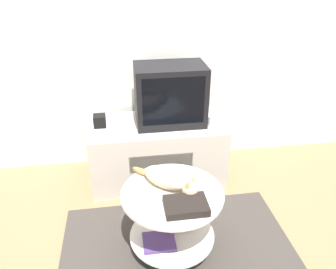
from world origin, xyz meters
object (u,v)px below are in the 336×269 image
object	(u,v)px
dvd_box	(186,206)
cat	(169,179)
tv	(170,95)
speaker	(100,121)

from	to	relation	value
dvd_box	cat	xyz separation A→B (m)	(-0.07, 0.23, 0.03)
tv	dvd_box	size ratio (longest dim) A/B	2.23
tv	speaker	bearing A→B (deg)	179.48
tv	cat	bearing A→B (deg)	-99.42
tv	speaker	xyz separation A→B (m)	(-0.60, 0.01, -0.20)
speaker	dvd_box	xyz separation A→B (m)	(0.53, -1.06, -0.09)
dvd_box	cat	world-z (taller)	cat
tv	dvd_box	bearing A→B (deg)	-93.66
cat	speaker	bearing A→B (deg)	162.81
speaker	dvd_box	distance (m)	1.18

